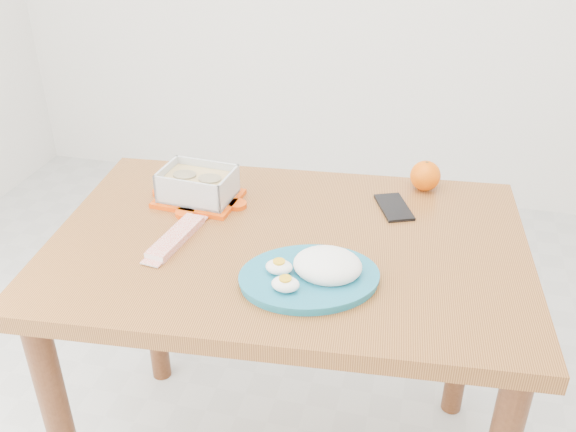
% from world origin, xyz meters
% --- Properties ---
extents(dining_table, '(1.11, 0.79, 0.75)m').
position_xyz_m(dining_table, '(0.00, 0.06, 0.63)').
color(dining_table, '#9E632C').
rests_on(dining_table, ground).
extents(food_container, '(0.21, 0.16, 0.08)m').
position_xyz_m(food_container, '(-0.25, 0.18, 0.79)').
color(food_container, '#E74606').
rests_on(food_container, dining_table).
extents(orange_fruit, '(0.08, 0.08, 0.08)m').
position_xyz_m(orange_fruit, '(0.28, 0.38, 0.79)').
color(orange_fruit, '#FF6F05').
rests_on(orange_fruit, dining_table).
extents(rice_plate, '(0.36, 0.36, 0.08)m').
position_xyz_m(rice_plate, '(0.09, -0.08, 0.77)').
color(rice_plate, '#186D88').
rests_on(rice_plate, dining_table).
extents(candy_bar, '(0.07, 0.19, 0.02)m').
position_xyz_m(candy_bar, '(-0.24, -0.00, 0.76)').
color(candy_bar, red).
rests_on(candy_bar, dining_table).
extents(smartphone, '(0.11, 0.14, 0.01)m').
position_xyz_m(smartphone, '(0.22, 0.26, 0.75)').
color(smartphone, black).
rests_on(smartphone, dining_table).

